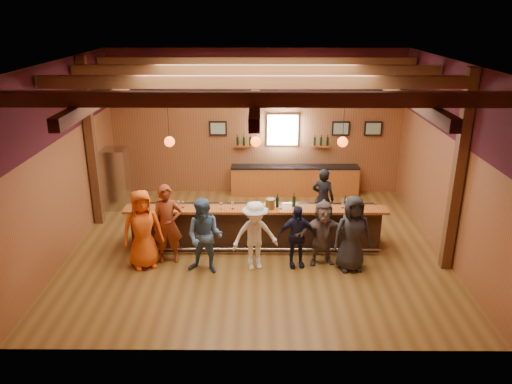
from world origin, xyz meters
TOP-DOWN VIEW (x-y plane):
  - room at (0.00, 0.06)m, footprint 9.04×9.00m
  - bar_counter at (0.02, 0.15)m, footprint 6.30×1.07m
  - back_bar_cabinet at (1.20, 3.72)m, footprint 4.00×0.52m
  - window at (0.80, 3.95)m, footprint 0.95×0.09m
  - framed_pictures at (1.67, 3.94)m, footprint 5.35×0.05m
  - wine_shelves at (0.80, 3.88)m, footprint 3.00×0.18m
  - pendant_lights at (0.00, 0.00)m, footprint 4.24×0.24m
  - stainless_fridge at (-4.10, 2.60)m, footprint 0.70×0.70m
  - customer_orange at (-2.55, -0.98)m, footprint 1.06×0.87m
  - customer_redvest at (-2.03, -0.74)m, footprint 0.73×0.53m
  - customer_denim at (-1.12, -1.23)m, footprint 0.98×0.84m
  - customer_white at (-0.01, -1.06)m, footprint 1.17×0.85m
  - customer_navy at (0.92, -0.96)m, footprint 0.92×0.50m
  - customer_brown at (1.54, -0.82)m, footprint 1.48×0.64m
  - customer_dark at (2.16, -1.08)m, footprint 0.93×0.67m
  - bartender at (1.78, 1.20)m, footprint 0.72×0.62m
  - ice_bucket at (0.34, -0.18)m, footprint 0.22×0.22m
  - bottle_a at (0.52, -0.08)m, footprint 0.07×0.07m
  - bottle_b at (0.91, -0.05)m, footprint 0.08×0.08m
  - glass_a at (-2.82, -0.13)m, footprint 0.08×0.08m
  - glass_b at (-1.85, -0.20)m, footprint 0.09×0.09m
  - glass_c at (-1.75, -0.13)m, footprint 0.07×0.07m
  - glass_d at (-0.83, -0.25)m, footprint 0.08×0.08m
  - glass_e at (-0.55, -0.21)m, footprint 0.08×0.08m
  - glass_f at (0.59, -0.20)m, footprint 0.08×0.08m
  - glass_g at (1.63, -0.07)m, footprint 0.08×0.08m
  - glass_h at (2.07, -0.13)m, footprint 0.08×0.08m

SIDE VIEW (x-z plane):
  - back_bar_cabinet at x=1.20m, z-range 0.00..0.95m
  - bar_counter at x=0.02m, z-range -0.03..1.08m
  - customer_navy at x=0.92m, z-range 0.00..1.49m
  - customer_brown at x=1.54m, z-range 0.00..1.54m
  - customer_white at x=-0.01m, z-range 0.00..1.62m
  - bartender at x=1.78m, z-range 0.00..1.66m
  - customer_denim at x=-1.12m, z-range 0.00..1.74m
  - customer_dark at x=2.16m, z-range 0.00..1.77m
  - stainless_fridge at x=-4.10m, z-range 0.00..1.80m
  - customer_orange at x=-2.55m, z-range 0.00..1.85m
  - customer_redvest at x=-2.03m, z-range 0.00..1.88m
  - glass_c at x=-1.75m, z-range 1.15..1.31m
  - ice_bucket at x=0.34m, z-range 1.11..1.36m
  - glass_h at x=2.07m, z-range 1.15..1.32m
  - glass_f at x=0.59m, z-range 1.15..1.33m
  - glass_d at x=-0.83m, z-range 1.15..1.33m
  - bottle_a at x=0.52m, z-range 1.07..1.41m
  - glass_a at x=-2.82m, z-range 1.15..1.34m
  - glass_g at x=1.63m, z-range 1.15..1.34m
  - glass_e at x=-0.55m, z-range 1.15..1.34m
  - bottle_b at x=0.91m, z-range 1.07..1.43m
  - glass_b at x=-1.85m, z-range 1.15..1.35m
  - wine_shelves at x=0.80m, z-range 1.47..1.77m
  - window at x=0.80m, z-range 1.57..2.52m
  - framed_pictures at x=1.67m, z-range 1.88..2.33m
  - pendant_lights at x=0.00m, z-range 2.02..3.39m
  - room at x=0.00m, z-range 0.95..5.47m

